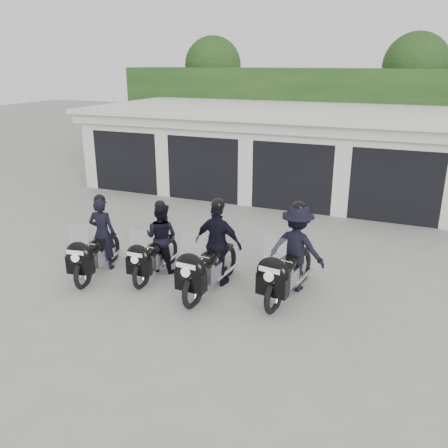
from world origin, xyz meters
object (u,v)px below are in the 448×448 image
at_px(police_bike_a, 97,243).
at_px(police_bike_d, 293,254).
at_px(police_bike_b, 158,243).
at_px(police_bike_c, 214,251).

distance_m(police_bike_a, police_bike_d, 4.36).
bearing_deg(police_bike_d, police_bike_b, -168.17).
distance_m(police_bike_b, police_bike_c, 1.48).
bearing_deg(police_bike_b, police_bike_d, 2.90).
xyz_separation_m(police_bike_b, police_bike_c, (1.46, -0.20, 0.11)).
xyz_separation_m(police_bike_a, police_bike_b, (1.25, 0.54, -0.00)).
height_order(police_bike_b, police_bike_d, police_bike_d).
bearing_deg(police_bike_a, police_bike_c, -2.75).
bearing_deg(police_bike_d, police_bike_c, -157.34).
bearing_deg(police_bike_a, police_bike_d, 0.25).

